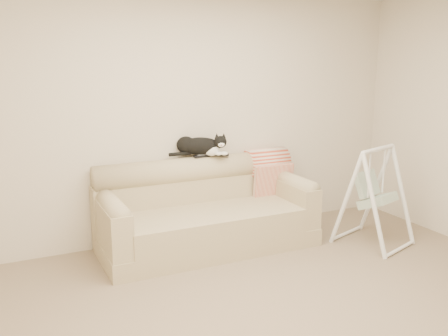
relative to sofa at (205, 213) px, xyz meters
name	(u,v)px	position (x,y,z in m)	size (l,w,h in m)	color
ground_plane	(291,315)	(0.02, -1.62, -0.35)	(5.00, 5.00, 0.00)	#7C6451
room_shell	(297,117)	(0.02, -1.62, 1.18)	(5.04, 4.04, 2.60)	beige
sofa	(205,213)	(0.00, 0.00, 0.00)	(2.20, 0.93, 0.90)	tan
remote_a	(202,156)	(0.07, 0.24, 0.56)	(0.18, 0.07, 0.03)	black
remote_b	(221,155)	(0.28, 0.21, 0.56)	(0.17, 0.13, 0.02)	black
tuxedo_cat	(200,146)	(0.06, 0.27, 0.66)	(0.61, 0.41, 0.24)	black
throw_blanket	(267,166)	(0.87, 0.23, 0.37)	(0.48, 0.38, 0.58)	#B9351C
baby_swing	(374,196)	(1.63, -0.69, 0.17)	(0.81, 0.84, 1.04)	white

